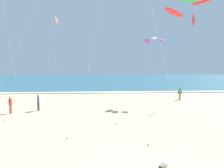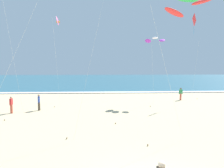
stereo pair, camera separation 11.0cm
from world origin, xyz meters
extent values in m
cube|color=#2D6075|center=(0.00, 55.66, 0.04)|extent=(160.00, 60.00, 0.08)
cube|color=white|center=(0.00, 25.96, 0.09)|extent=(160.00, 1.61, 0.01)
sphere|color=beige|center=(0.13, -0.71, 1.60)|extent=(0.21, 0.21, 0.21)
cylinder|color=silver|center=(-6.03, 4.87, 5.61)|extent=(4.54, 1.54, 11.02)
cylinder|color=brown|center=(-3.76, 5.63, 0.05)|extent=(0.06, 0.06, 0.10)
ellipsoid|color=red|center=(3.52, 4.03, 7.68)|extent=(1.53, 1.01, 0.63)
ellipsoid|color=red|center=(2.82, 6.19, 7.68)|extent=(1.53, 1.01, 0.63)
cylinder|color=silver|center=(2.04, 4.74, 3.84)|extent=(2.28, 0.74, 7.49)
cylinder|color=brown|center=(0.91, 4.38, 0.05)|extent=(0.06, 0.06, 0.10)
cube|color=red|center=(9.21, 17.27, 9.80)|extent=(1.00, 1.16, 1.51)
cylinder|color=#2D99DB|center=(9.21, 17.27, 8.57)|extent=(0.02, 0.02, 0.96)
cylinder|color=silver|center=(10.06, 18.27, 4.10)|extent=(1.72, 2.01, 7.99)
cylinder|color=brown|center=(10.91, 19.27, 0.05)|extent=(0.06, 0.06, 0.10)
cylinder|color=silver|center=(-9.43, 11.53, 6.06)|extent=(0.19, 3.24, 11.92)
cylinder|color=brown|center=(-9.52, 9.92, 0.05)|extent=(0.06, 0.06, 0.10)
ellipsoid|color=purple|center=(5.28, 16.78, 7.32)|extent=(1.02, 1.21, 0.50)
ellipsoid|color=white|center=(4.54, 17.09, 7.63)|extent=(1.02, 1.20, 0.20)
ellipsoid|color=purple|center=(3.79, 17.40, 7.32)|extent=(1.02, 1.21, 0.50)
cylinder|color=silver|center=(4.05, 15.91, 3.66)|extent=(0.99, 2.37, 7.13)
cylinder|color=brown|center=(3.56, 14.73, 0.05)|extent=(0.06, 0.06, 0.10)
cylinder|color=silver|center=(-1.95, 6.89, 6.57)|extent=(2.70, 3.42, 12.95)
cylinder|color=brown|center=(-0.61, 8.59, 0.05)|extent=(0.06, 0.06, 0.10)
cone|color=pink|center=(-6.84, 18.14, 9.71)|extent=(0.39, 1.07, 1.06)
cube|color=yellow|center=(-6.84, 18.14, 9.57)|extent=(0.38, 0.04, 0.24)
cylinder|color=silver|center=(-6.77, 16.51, 4.78)|extent=(0.14, 3.27, 9.36)
cylinder|color=brown|center=(-6.70, 14.88, 0.05)|extent=(0.06, 0.06, 0.10)
cylinder|color=#4C3D2D|center=(-7.89, 13.52, 0.42)|extent=(0.22, 0.22, 0.84)
cube|color=#3351B7|center=(-7.89, 13.52, 1.11)|extent=(0.26, 0.36, 0.54)
sphere|color=#A87A59|center=(-7.89, 13.52, 1.49)|extent=(0.20, 0.20, 0.20)
cylinder|color=#3351B7|center=(-7.84, 13.31, 1.01)|extent=(0.08, 0.08, 0.50)
cylinder|color=#3351B7|center=(-7.95, 13.72, 1.01)|extent=(0.08, 0.08, 0.50)
cylinder|color=#D8593F|center=(8.42, 18.63, 0.42)|extent=(0.22, 0.22, 0.84)
cube|color=#339351|center=(8.42, 18.63, 1.11)|extent=(0.34, 0.21, 0.54)
sphere|color=brown|center=(8.42, 18.63, 1.49)|extent=(0.20, 0.20, 0.20)
cylinder|color=#339351|center=(8.21, 18.61, 1.01)|extent=(0.08, 0.08, 0.50)
cylinder|color=#339351|center=(8.63, 18.65, 1.01)|extent=(0.08, 0.08, 0.50)
cylinder|color=#D8593F|center=(-10.08, 12.43, 0.42)|extent=(0.22, 0.22, 0.84)
cube|color=red|center=(-10.08, 12.43, 1.11)|extent=(0.20, 0.33, 0.54)
sphere|color=tan|center=(-10.08, 12.43, 1.49)|extent=(0.20, 0.20, 0.20)
cylinder|color=red|center=(-10.07, 12.64, 1.01)|extent=(0.08, 0.08, 0.50)
cylinder|color=red|center=(-10.09, 12.22, 1.01)|extent=(0.08, 0.08, 0.50)
camera|label=1|loc=(-1.68, -6.09, 4.45)|focal=31.76mm
camera|label=2|loc=(-1.57, -6.10, 4.45)|focal=31.76mm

